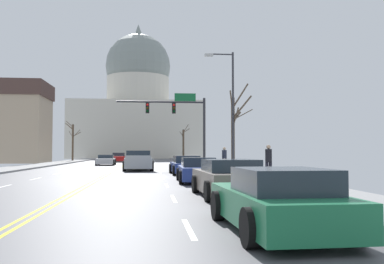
# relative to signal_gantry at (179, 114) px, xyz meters

# --- Properties ---
(ground) EXTENTS (20.00, 180.00, 0.20)m
(ground) POSITION_rel_signal_gantry_xyz_m (-5.36, -15.01, -4.77)
(ground) COLOR #505055
(signal_gantry) EXTENTS (7.91, 0.41, 6.56)m
(signal_gantry) POSITION_rel_signal_gantry_xyz_m (0.00, 0.00, 0.00)
(signal_gantry) COLOR #28282D
(signal_gantry) RESTS_ON ground
(street_lamp_right) EXTENTS (1.95, 0.24, 7.94)m
(street_lamp_right) POSITION_rel_signal_gantry_xyz_m (2.61, -9.98, -0.00)
(street_lamp_right) COLOR #333338
(street_lamp_right) RESTS_ON ground
(capitol_building) EXTENTS (28.75, 21.60, 31.14)m
(capitol_building) POSITION_rel_signal_gantry_xyz_m (-5.36, 59.74, 6.46)
(capitol_building) COLOR beige
(capitol_building) RESTS_ON ground
(pickup_truck_near_00) EXTENTS (2.45, 5.67, 1.57)m
(pickup_truck_near_00) POSITION_rel_signal_gantry_xyz_m (-3.52, -3.23, -4.08)
(pickup_truck_near_00) COLOR #ADB2B7
(pickup_truck_near_00) RESTS_ON ground
(sedan_near_01) EXTENTS (2.05, 4.64, 1.22)m
(sedan_near_01) POSITION_rel_signal_gantry_xyz_m (-0.25, -9.67, -4.22)
(sedan_near_01) COLOR navy
(sedan_near_01) RESTS_ON ground
(sedan_near_02) EXTENTS (2.04, 4.53, 1.21)m
(sedan_near_02) POSITION_rel_signal_gantry_xyz_m (-0.27, -16.52, -4.23)
(sedan_near_02) COLOR navy
(sedan_near_02) RESTS_ON ground
(sedan_near_03) EXTENTS (2.15, 4.51, 1.25)m
(sedan_near_03) POSITION_rel_signal_gantry_xyz_m (0.00, -23.16, -4.20)
(sedan_near_03) COLOR #6B6056
(sedan_near_03) RESTS_ON ground
(sedan_near_04) EXTENTS (2.04, 4.33, 1.20)m
(sedan_near_04) POSITION_rel_signal_gantry_xyz_m (-0.22, -29.16, -4.23)
(sedan_near_04) COLOR #1E7247
(sedan_near_04) RESTS_ON ground
(sedan_oncoming_00) EXTENTS (2.05, 4.40, 1.13)m
(sedan_oncoming_00) POSITION_rel_signal_gantry_xyz_m (-7.36, 9.40, -4.25)
(sedan_oncoming_00) COLOR silver
(sedan_oncoming_00) RESTS_ON ground
(sedan_oncoming_01) EXTENTS (2.06, 4.60, 1.31)m
(sedan_oncoming_01) POSITION_rel_signal_gantry_xyz_m (-6.95, 22.59, -4.18)
(sedan_oncoming_01) COLOR #B71414
(sedan_oncoming_01) RESTS_ON ground
(flank_building_00) EXTENTS (11.79, 7.72, 10.59)m
(flank_building_00) POSITION_rel_signal_gantry_xyz_m (-21.98, 19.82, 0.56)
(flank_building_00) COLOR tan
(flank_building_00) RESTS_ON ground
(bare_tree_00) EXTENTS (1.65, 2.02, 5.95)m
(bare_tree_00) POSITION_rel_signal_gantry_xyz_m (3.03, 32.59, -1.96)
(bare_tree_00) COLOR #4C3D2D
(bare_tree_00) RESTS_ON ground
(bare_tree_02) EXTENTS (1.49, 1.99, 5.92)m
(bare_tree_02) POSITION_rel_signal_gantry_xyz_m (2.96, -9.76, -1.68)
(bare_tree_02) COLOR brown
(bare_tree_02) RESTS_ON ground
(bare_tree_03) EXTENTS (2.51, 1.86, 6.00)m
(bare_tree_03) POSITION_rel_signal_gantry_xyz_m (-14.14, 27.03, -1.62)
(bare_tree_03) COLOR #4C3D2D
(bare_tree_03) RESTS_ON ground
(pedestrian_00) EXTENTS (0.35, 0.34, 1.70)m
(pedestrian_00) POSITION_rel_signal_gantry_xyz_m (3.47, -15.95, -3.71)
(pedestrian_00) COLOR black
(pedestrian_00) RESTS_ON ground
(pedestrian_01) EXTENTS (0.35, 0.34, 1.68)m
(pedestrian_01) POSITION_rel_signal_gantry_xyz_m (2.77, -7.12, -3.72)
(pedestrian_01) COLOR #4C4238
(pedestrian_01) RESTS_ON ground
(bicycle_parked) EXTENTS (0.12, 1.77, 0.85)m
(bicycle_parked) POSITION_rel_signal_gantry_xyz_m (2.78, -14.12, -4.31)
(bicycle_parked) COLOR black
(bicycle_parked) RESTS_ON ground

